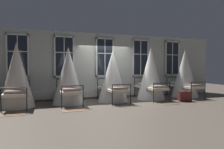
# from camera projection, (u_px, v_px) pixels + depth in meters

# --- Properties ---
(ground) EXTENTS (22.81, 22.81, 0.00)m
(ground) POSITION_uv_depth(u_px,v_px,m) (113.00, 101.00, 9.08)
(ground) COLOR brown
(back_wall_with_windows) EXTENTS (12.41, 0.10, 3.09)m
(back_wall_with_windows) POSITION_uv_depth(u_px,v_px,m) (104.00, 66.00, 10.22)
(back_wall_with_windows) COLOR #B2B7AD
(back_wall_with_windows) RESTS_ON ground
(window_bank) EXTENTS (8.59, 0.10, 2.82)m
(window_bank) POSITION_uv_depth(u_px,v_px,m) (105.00, 75.00, 10.13)
(window_bank) COLOR black
(window_bank) RESTS_ON ground
(cot_first) EXTENTS (1.30, 1.95, 2.40)m
(cot_first) POSITION_uv_depth(u_px,v_px,m) (17.00, 76.00, 7.81)
(cot_first) COLOR black
(cot_first) RESTS_ON ground
(cot_second) EXTENTS (1.30, 1.94, 2.29)m
(cot_second) POSITION_uv_depth(u_px,v_px,m) (69.00, 76.00, 8.53)
(cot_second) COLOR black
(cot_second) RESTS_ON ground
(cot_third) EXTENTS (1.30, 1.95, 2.22)m
(cot_third) POSITION_uv_depth(u_px,v_px,m) (113.00, 76.00, 9.10)
(cot_third) COLOR black
(cot_third) RESTS_ON ground
(cot_fourth) EXTENTS (1.30, 1.95, 2.43)m
(cot_fourth) POSITION_uv_depth(u_px,v_px,m) (151.00, 74.00, 9.80)
(cot_fourth) COLOR black
(cot_fourth) RESTS_ON ground
(cot_fifth) EXTENTS (1.30, 1.94, 2.36)m
(cot_fifth) POSITION_uv_depth(u_px,v_px,m) (185.00, 74.00, 10.44)
(cot_fifth) COLOR black
(cot_fifth) RESTS_ON ground
(rug_first) EXTENTS (0.81, 0.58, 0.01)m
(rug_first) POSITION_uv_depth(u_px,v_px,m) (12.00, 114.00, 6.61)
(rug_first) COLOR brown
(rug_first) RESTS_ON ground
(rug_second) EXTENTS (0.81, 0.57, 0.01)m
(rug_second) POSITION_uv_depth(u_px,v_px,m) (73.00, 110.00, 7.25)
(rug_second) COLOR brown
(rug_second) RESTS_ON ground
(rug_fourth) EXTENTS (0.83, 0.60, 0.01)m
(rug_fourth) POSITION_uv_depth(u_px,v_px,m) (168.00, 103.00, 8.55)
(rug_fourth) COLOR brown
(rug_fourth) RESTS_ON ground
(suitcase_dark) EXTENTS (0.58, 0.28, 0.47)m
(suitcase_dark) POSITION_uv_depth(u_px,v_px,m) (185.00, 96.00, 9.10)
(suitcase_dark) COLOR #5B231E
(suitcase_dark) RESTS_ON ground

